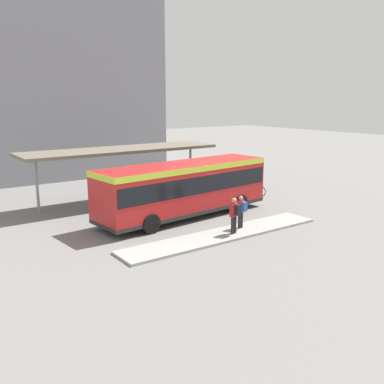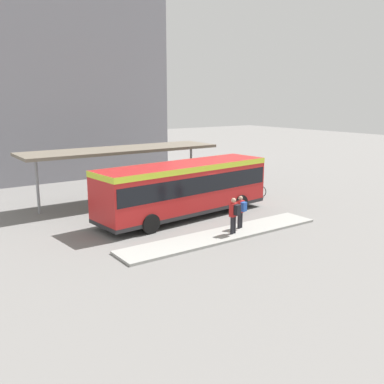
% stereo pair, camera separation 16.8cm
% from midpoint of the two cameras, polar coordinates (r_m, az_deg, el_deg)
% --- Properties ---
extents(ground_plane, '(120.00, 120.00, 0.00)m').
position_cam_midpoint_polar(ground_plane, '(23.63, -0.81, -3.31)').
color(ground_plane, slate).
extents(curb_island, '(10.79, 1.80, 0.12)m').
position_cam_midpoint_polar(curb_island, '(20.42, 4.44, -5.72)').
color(curb_island, '#9E9E99').
rests_on(curb_island, ground_plane).
extents(city_bus, '(10.40, 3.54, 2.97)m').
position_cam_midpoint_polar(city_bus, '(23.23, -0.80, 0.83)').
color(city_bus, red).
rests_on(city_bus, ground_plane).
extents(pedestrian_waiting, '(0.47, 0.52, 1.73)m').
position_cam_midpoint_polar(pedestrian_waiting, '(20.16, 5.89, -2.86)').
color(pedestrian_waiting, '#232328').
rests_on(pedestrian_waiting, curb_island).
extents(pedestrian_companion, '(0.43, 0.47, 1.62)m').
position_cam_midpoint_polar(pedestrian_companion, '(21.08, 6.78, -2.38)').
color(pedestrian_companion, '#232328').
rests_on(pedestrian_companion, curb_island).
extents(bicycle_white, '(0.48, 1.69, 0.73)m').
position_cam_midpoint_polar(bicycle_white, '(29.07, 8.71, 0.27)').
color(bicycle_white, black).
rests_on(bicycle_white, ground_plane).
extents(bicycle_red, '(0.48, 1.56, 0.68)m').
position_cam_midpoint_polar(bicycle_red, '(29.94, 8.09, 0.58)').
color(bicycle_red, black).
rests_on(bicycle_red, ground_plane).
extents(bicycle_black, '(0.48, 1.57, 0.68)m').
position_cam_midpoint_polar(bicycle_black, '(30.36, 6.57, 0.79)').
color(bicycle_black, black).
rests_on(bicycle_black, ground_plane).
extents(station_shelter, '(12.35, 3.26, 3.37)m').
position_cam_midpoint_polar(station_shelter, '(26.95, -9.16, 5.51)').
color(station_shelter, '#706656').
rests_on(station_shelter, ground_plane).
extents(potted_planter_near_shelter, '(0.85, 0.85, 1.35)m').
position_cam_midpoint_polar(potted_planter_near_shelter, '(25.34, -5.86, -0.66)').
color(potted_planter_near_shelter, slate).
rests_on(potted_planter_near_shelter, ground_plane).
extents(potted_planter_far_side, '(0.82, 0.82, 1.24)m').
position_cam_midpoint_polar(potted_planter_far_side, '(26.18, -0.72, -0.31)').
color(potted_planter_far_side, slate).
rests_on(potted_planter_far_side, ground_plane).
extents(station_building, '(20.95, 15.48, 16.04)m').
position_cam_midpoint_polar(station_building, '(41.60, -21.99, 13.74)').
color(station_building, gray).
rests_on(station_building, ground_plane).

